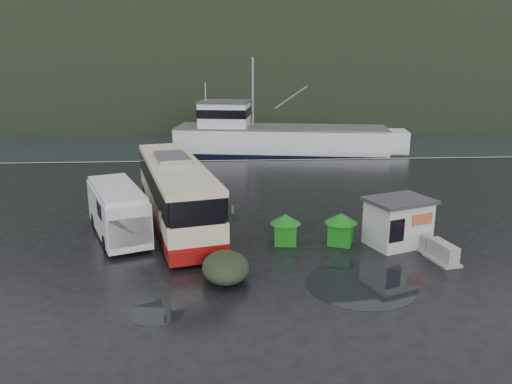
{
  "coord_description": "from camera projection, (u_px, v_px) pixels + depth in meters",
  "views": [
    {
      "loc": [
        0.27,
        -22.32,
        8.77
      ],
      "look_at": [
        1.83,
        3.43,
        1.7
      ],
      "focal_mm": 35.0,
      "sensor_mm": 36.0,
      "label": 1
    }
  ],
  "objects": [
    {
      "name": "waste_bin_right",
      "position": [
        285.0,
        243.0,
        24.11
      ],
      "size": [
        1.17,
        1.17,
        1.48
      ],
      "primitive_type": null,
      "rotation": [
        0.0,
        0.0,
        -0.11
      ],
      "color": "#147314",
      "rests_on": "ground"
    },
    {
      "name": "coach_bus",
      "position": [
        177.0,
        223.0,
        27.07
      ],
      "size": [
        6.12,
        13.02,
        3.58
      ],
      "primitive_type": null,
      "rotation": [
        0.0,
        0.0,
        0.25
      ],
      "color": "beige",
      "rests_on": "ground"
    },
    {
      "name": "headland",
      "position": [
        243.0,
        73.0,
        265.06
      ],
      "size": [
        780.0,
        540.0,
        570.0
      ],
      "primitive_type": "ellipsoid",
      "color": "black",
      "rests_on": "ground"
    },
    {
      "name": "ground",
      "position": [
        222.0,
        246.0,
        23.79
      ],
      "size": [
        160.0,
        160.0,
        0.0
      ],
      "primitive_type": "plane",
      "color": "black",
      "rests_on": "ground"
    },
    {
      "name": "ticket_kiosk",
      "position": [
        396.0,
        244.0,
        23.96
      ],
      "size": [
        3.53,
        3.12,
        2.29
      ],
      "primitive_type": null,
      "rotation": [
        0.0,
        0.0,
        0.37
      ],
      "color": "silver",
      "rests_on": "ground"
    },
    {
      "name": "fishing_trawler",
      "position": [
        281.0,
        145.0,
        50.69
      ],
      "size": [
        25.45,
        9.36,
        9.96
      ],
      "primitive_type": null,
      "rotation": [
        0.0,
        0.0,
        -0.16
      ],
      "color": "white",
      "rests_on": "ground"
    },
    {
      "name": "quay_edge",
      "position": [
        223.0,
        161.0,
        43.05
      ],
      "size": [
        160.0,
        0.6,
        1.5
      ],
      "primitive_type": "cube",
      "color": "#999993",
      "rests_on": "ground"
    },
    {
      "name": "harbor_water",
      "position": [
        224.0,
        91.0,
        129.69
      ],
      "size": [
        300.0,
        180.0,
        0.02
      ],
      "primitive_type": "cube",
      "color": "black",
      "rests_on": "ground"
    },
    {
      "name": "puddles",
      "position": [
        304.0,
        261.0,
        21.98
      ],
      "size": [
        11.02,
        12.55,
        0.01
      ],
      "color": "black",
      "rests_on": "ground"
    },
    {
      "name": "jersey_barrier_a",
      "position": [
        422.0,
        248.0,
        23.52
      ],
      "size": [
        0.95,
        1.6,
        0.75
      ],
      "primitive_type": null,
      "rotation": [
        0.0,
        0.0,
        0.14
      ],
      "color": "#999993",
      "rests_on": "ground"
    },
    {
      "name": "dome_tent",
      "position": [
        226.0,
        279.0,
        20.25
      ],
      "size": [
        2.04,
        2.77,
        1.06
      ],
      "primitive_type": null,
      "rotation": [
        0.0,
        0.0,
        0.05
      ],
      "color": "#27301D",
      "rests_on": "ground"
    },
    {
      "name": "waste_bin_left",
      "position": [
        340.0,
        244.0,
        24.06
      ],
      "size": [
        1.44,
        1.44,
        1.56
      ],
      "primitive_type": null,
      "rotation": [
        0.0,
        0.0,
        -0.37
      ],
      "color": "#147314",
      "rests_on": "ground"
    },
    {
      "name": "white_van",
      "position": [
        120.0,
        236.0,
        25.13
      ],
      "size": [
        4.29,
        6.56,
        2.6
      ],
      "primitive_type": null,
      "rotation": [
        0.0,
        0.0,
        0.38
      ],
      "color": "white",
      "rests_on": "ground"
    },
    {
      "name": "jersey_barrier_b",
      "position": [
        442.0,
        261.0,
        22.02
      ],
      "size": [
        1.21,
        1.88,
        0.87
      ],
      "primitive_type": null,
      "rotation": [
        0.0,
        0.0,
        0.21
      ],
      "color": "#999993",
      "rests_on": "ground"
    }
  ]
}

